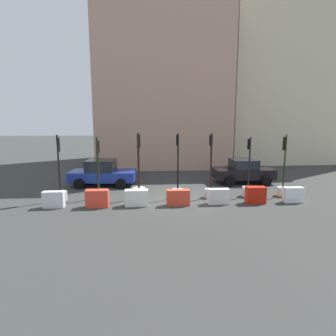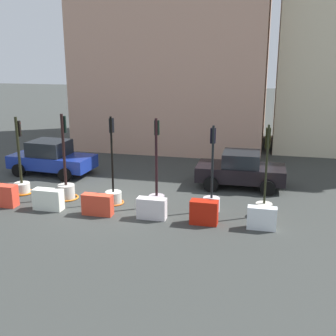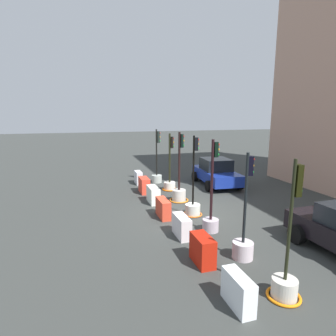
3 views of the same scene
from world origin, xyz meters
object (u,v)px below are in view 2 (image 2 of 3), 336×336
object	(u,v)px
traffic_light_3	(113,192)
construction_barrier_5	(204,212)
traffic_light_1	(22,181)
car_blue_estate	(52,158)
construction_barrier_2	(48,199)
construction_barrier_3	(98,205)
traffic_light_5	(212,196)
construction_barrier_4	(152,208)
construction_barrier_6	(262,218)
car_black_sedan	(241,170)
traffic_light_2	(66,186)
traffic_light_4	(157,190)
traffic_light_6	(264,202)
construction_barrier_1	(3,195)

from	to	relation	value
traffic_light_3	construction_barrier_5	xyz separation A→B (m)	(3.90, -1.27, -0.04)
traffic_light_1	car_blue_estate	bearing A→B (deg)	94.73
construction_barrier_2	construction_barrier_5	xyz separation A→B (m)	(6.10, 0.00, 0.02)
construction_barrier_3	construction_barrier_2	bearing A→B (deg)	177.94
traffic_light_5	construction_barrier_4	bearing A→B (deg)	-147.09
construction_barrier_2	construction_barrier_6	size ratio (longest dim) A/B	1.15
construction_barrier_2	construction_barrier_6	world-z (taller)	construction_barrier_2
car_black_sedan	traffic_light_1	bearing A→B (deg)	-160.75
traffic_light_2	construction_barrier_3	world-z (taller)	traffic_light_2
traffic_light_2	construction_barrier_6	bearing A→B (deg)	-9.55
traffic_light_1	construction_barrier_3	bearing A→B (deg)	-21.01
construction_barrier_2	construction_barrier_3	bearing A→B (deg)	-2.06
construction_barrier_3	car_blue_estate	bearing A→B (deg)	133.00
traffic_light_4	traffic_light_5	bearing A→B (deg)	1.67
traffic_light_4	car_black_sedan	size ratio (longest dim) A/B	0.89
traffic_light_2	construction_barrier_3	xyz separation A→B (m)	(1.99, -1.43, -0.14)
construction_barrier_4	construction_barrier_6	world-z (taller)	construction_barrier_6
traffic_light_1	traffic_light_5	size ratio (longest dim) A/B	1.00
construction_barrier_3	car_blue_estate	xyz separation A→B (m)	(-4.44, 4.76, 0.41)
traffic_light_6	construction_barrier_3	world-z (taller)	traffic_light_6
traffic_light_4	traffic_light_5	world-z (taller)	traffic_light_4
construction_barrier_5	car_black_sedan	distance (m)	4.82
construction_barrier_1	car_black_sedan	bearing A→B (deg)	28.03
traffic_light_3	construction_barrier_1	bearing A→B (deg)	-162.27
traffic_light_6	traffic_light_3	bearing A→B (deg)	-179.95
traffic_light_2	construction_barrier_5	bearing A→B (deg)	-12.68
traffic_light_5	construction_barrier_5	xyz separation A→B (m)	(-0.08, -1.34, -0.15)
construction_barrier_1	car_black_sedan	distance (m)	10.16
traffic_light_3	construction_barrier_1	xyz separation A→B (m)	(-4.14, -1.32, -0.04)
traffic_light_6	construction_barrier_1	xyz separation A→B (m)	(-10.09, -1.33, -0.12)
traffic_light_5	construction_barrier_5	world-z (taller)	traffic_light_5
traffic_light_5	car_blue_estate	size ratio (longest dim) A/B	0.78
construction_barrier_1	construction_barrier_4	bearing A→B (deg)	0.83
construction_barrier_2	car_black_sedan	world-z (taller)	car_black_sedan
construction_barrier_1	construction_barrier_2	size ratio (longest dim) A/B	0.95
traffic_light_2	car_black_sedan	size ratio (longest dim) A/B	0.90
construction_barrier_2	car_blue_estate	bearing A→B (deg)	116.73
traffic_light_5	traffic_light_6	xyz separation A→B (m)	(1.98, -0.07, -0.03)
construction_barrier_2	construction_barrier_5	bearing A→B (deg)	0.02
construction_barrier_2	car_blue_estate	size ratio (longest dim) A/B	0.27
construction_barrier_5	traffic_light_2	bearing A→B (deg)	167.32
traffic_light_1	construction_barrier_4	xyz separation A→B (m)	(6.26, -1.50, -0.14)
traffic_light_2	car_blue_estate	size ratio (longest dim) A/B	0.83
construction_barrier_2	construction_barrier_4	xyz separation A→B (m)	(4.16, 0.03, -0.02)
traffic_light_2	traffic_light_3	size ratio (longest dim) A/B	1.01
traffic_light_6	car_black_sedan	bearing A→B (deg)	108.09
traffic_light_1	traffic_light_2	bearing A→B (deg)	-4.57
traffic_light_5	traffic_light_2	bearing A→B (deg)	179.86
construction_barrier_3	construction_barrier_6	distance (m)	6.04
construction_barrier_4	construction_barrier_6	xyz separation A→B (m)	(3.95, -0.03, 0.01)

